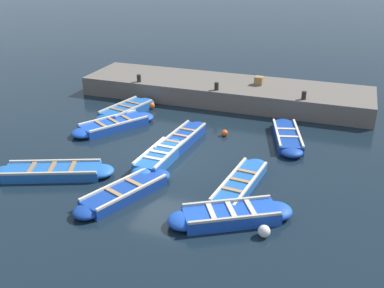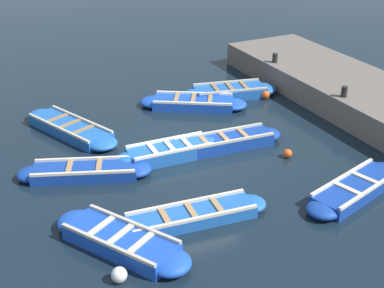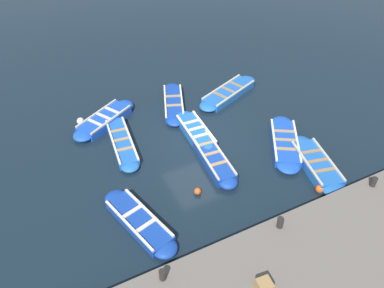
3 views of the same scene
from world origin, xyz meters
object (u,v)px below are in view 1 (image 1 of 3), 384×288
object	(u,v)px
boat_drifting	(287,137)
buoy_orange_near	(225,133)
bollard_north	(304,95)
bollard_mid_north	(217,86)
boat_mid_row	(53,172)
boat_inner_gap	(160,158)
boat_far_corner	(125,192)
wooden_crate	(259,81)
boat_stern_in	(231,215)
buoy_yellow_far	(264,231)
boat_tucked	(126,111)
bollard_mid_south	(139,78)
boat_end_of_row	(240,185)
boat_centre	(181,140)
boat_alongside	(114,125)
buoy_white_drifting	(151,106)

from	to	relation	value
boat_drifting	buoy_orange_near	size ratio (longest dim) A/B	14.27
bollard_north	bollard_mid_north	xyz separation A→B (m)	(0.00, 3.90, 0.00)
bollard_north	buoy_orange_near	world-z (taller)	bollard_north
boat_mid_row	boat_inner_gap	bearing A→B (deg)	-53.89
boat_far_corner	wooden_crate	xyz separation A→B (m)	(10.05, -1.88, 0.91)
boat_stern_in	buoy_yellow_far	xyz separation A→B (m)	(-0.40, -1.00, -0.01)
buoy_orange_near	boat_mid_row	bearing A→B (deg)	139.78
boat_mid_row	boat_tucked	world-z (taller)	boat_tucked
bollard_mid_south	boat_end_of_row	bearing A→B (deg)	-135.49
boat_end_of_row	boat_centre	size ratio (longest dim) A/B	1.03
wooden_crate	buoy_yellow_far	xyz separation A→B (m)	(-10.61, -2.46, -0.90)
boat_drifting	boat_far_corner	bearing A→B (deg)	146.36
buoy_yellow_far	boat_tucked	bearing A→B (deg)	47.59
boat_inner_gap	boat_drifting	bearing A→B (deg)	-48.50
bollard_mid_north	wooden_crate	world-z (taller)	wooden_crate
boat_alongside	buoy_yellow_far	size ratio (longest dim) A/B	11.02
boat_tucked	boat_far_corner	world-z (taller)	boat_tucked
boat_drifting	buoy_yellow_far	xyz separation A→B (m)	(-6.46, -0.41, 0.00)
bollard_mid_south	wooden_crate	bearing A→B (deg)	-74.83
boat_stern_in	bollard_mid_south	xyz separation A→B (m)	(8.71, 6.99, 0.87)
boat_stern_in	boat_far_corner	world-z (taller)	boat_stern_in
boat_alongside	boat_centre	bearing A→B (deg)	-100.28
boat_centre	buoy_orange_near	bearing A→B (deg)	-44.29
bollard_mid_south	wooden_crate	xyz separation A→B (m)	(1.50, -5.54, 0.02)
bollard_mid_south	bollard_north	bearing A→B (deg)	-90.00
boat_alongside	bollard_north	xyz separation A→B (m)	(3.80, -7.12, 0.89)
boat_end_of_row	boat_inner_gap	xyz separation A→B (m)	(0.84, 3.07, 0.05)
boat_stern_in	buoy_orange_near	distance (m)	5.97
bollard_mid_north	buoy_orange_near	size ratio (longest dim) A/B	1.36
boat_alongside	buoy_orange_near	xyz separation A→B (m)	(0.78, -4.50, -0.03)
boat_drifting	wooden_crate	xyz separation A→B (m)	(4.15, 2.04, 0.90)
boat_centre	boat_far_corner	xyz separation A→B (m)	(-4.17, 0.20, -0.03)
buoy_white_drifting	boat_alongside	bearing A→B (deg)	170.49
boat_drifting	buoy_white_drifting	bearing A→B (deg)	76.63
boat_end_of_row	buoy_white_drifting	size ratio (longest dim) A/B	12.12
bollard_north	bollard_mid_south	distance (m)	7.80
boat_end_of_row	boat_tucked	xyz separation A→B (m)	(4.73, 6.39, 0.04)
boat_far_corner	bollard_mid_south	xyz separation A→B (m)	(8.55, 3.66, 0.89)
boat_mid_row	boat_far_corner	xyz separation A→B (m)	(-0.37, -2.84, -0.00)
boat_end_of_row	wooden_crate	size ratio (longest dim) A/B	10.12
boat_alongside	boat_drifting	world-z (taller)	same
boat_centre	wooden_crate	bearing A→B (deg)	-15.92
boat_end_of_row	wooden_crate	xyz separation A→B (m)	(8.41, 1.25, 0.92)
boat_centre	boat_far_corner	world-z (taller)	boat_centre
buoy_yellow_far	boat_drifting	bearing A→B (deg)	3.64
boat_drifting	boat_centre	bearing A→B (deg)	114.94
boat_stern_in	boat_inner_gap	xyz separation A→B (m)	(2.64, 3.28, 0.01)
boat_far_corner	bollard_mid_south	bearing A→B (deg)	23.16
bollard_north	buoy_white_drifting	xyz separation A→B (m)	(-1.11, 6.67, -0.89)
boat_drifting	buoy_orange_near	xyz separation A→B (m)	(-0.38, 2.40, -0.03)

